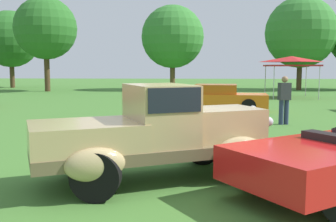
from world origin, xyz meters
TOP-DOWN VIEW (x-y plane):
  - ground_plane at (0.00, 0.00)m, footprint 120.00×120.00m
  - feature_pickup_truck at (-0.40, -0.21)m, footprint 4.40×3.09m
  - show_car_orange at (1.50, 10.75)m, footprint 4.41×2.14m
  - spectator_between_cars at (3.48, 6.72)m, footprint 0.45×0.34m
  - canopy_tent_left_field at (6.78, 18.80)m, footprint 3.08×3.08m
  - treeline_far_left at (-17.09, 29.84)m, footprint 5.40×5.40m
  - treeline_mid_left at (-11.60, 24.47)m, footprint 5.06×5.06m
  - treeline_center at (-1.35, 27.16)m, footprint 5.45×5.45m
  - treeline_mid_right at (9.75, 27.63)m, footprint 6.11×6.11m

SIDE VIEW (x-z plane):
  - ground_plane at x=0.00m, z-range 0.00..0.00m
  - show_car_orange at x=1.50m, z-range -0.01..1.21m
  - feature_pickup_truck at x=-0.40m, z-range 0.01..1.71m
  - spectator_between_cars at x=3.48m, z-range 0.07..1.76m
  - canopy_tent_left_field at x=6.78m, z-range 1.07..3.78m
  - treeline_center at x=-1.35m, z-range 0.94..8.29m
  - treeline_far_left at x=-17.09m, z-range 0.98..8.36m
  - treeline_mid_right at x=9.75m, z-range 0.95..9.00m
  - treeline_mid_left at x=-11.60m, z-range 1.29..8.96m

